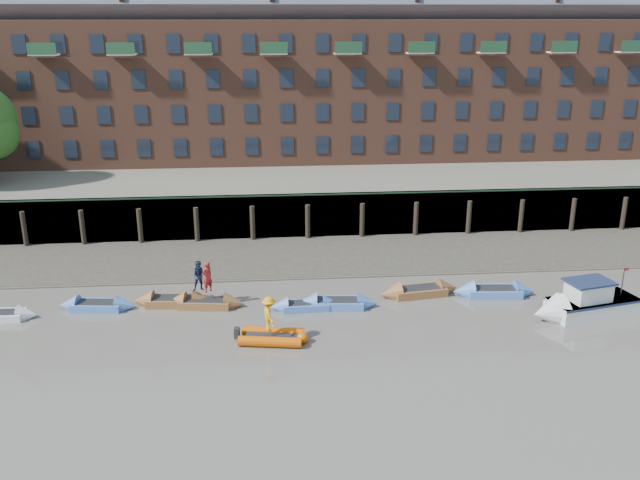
{
  "coord_description": "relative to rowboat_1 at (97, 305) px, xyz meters",
  "views": [
    {
      "loc": [
        -1.21,
        -25.19,
        15.81
      ],
      "look_at": [
        2.04,
        12.0,
        3.2
      ],
      "focal_mm": 38.0,
      "sensor_mm": 36.0,
      "label": 1
    }
  ],
  "objects": [
    {
      "name": "ground",
      "position": [
        10.62,
        -10.45,
        -0.22
      ],
      "size": [
        220.0,
        220.0,
        0.0
      ],
      "primitive_type": "plane",
      "color": "#5E5951",
      "rests_on": "ground"
    },
    {
      "name": "foreshore",
      "position": [
        10.62,
        7.55,
        -0.22
      ],
      "size": [
        110.0,
        8.0,
        0.5
      ],
      "primitive_type": "cube",
      "color": "#3D382F",
      "rests_on": "ground"
    },
    {
      "name": "mud_band",
      "position": [
        10.62,
        4.15,
        -0.22
      ],
      "size": [
        110.0,
        1.6,
        0.1
      ],
      "primitive_type": "cube",
      "color": "#4C4336",
      "rests_on": "ground"
    },
    {
      "name": "river_wall",
      "position": [
        10.62,
        11.93,
        1.37
      ],
      "size": [
        110.0,
        1.23,
        3.3
      ],
      "color": "#2D2A26",
      "rests_on": "ground"
    },
    {
      "name": "bank_terrace",
      "position": [
        10.62,
        25.55,
        1.38
      ],
      "size": [
        110.0,
        28.0,
        3.2
      ],
      "primitive_type": "cube",
      "color": "#5E594D",
      "rests_on": "ground"
    },
    {
      "name": "apartment_terrace",
      "position": [
        10.61,
        26.54,
        12.6
      ],
      "size": [
        80.6,
        15.56,
        20.98
      ],
      "color": "brown",
      "rests_on": "bank_terrace"
    },
    {
      "name": "rowboat_1",
      "position": [
        0.0,
        0.0,
        0.0
      ],
      "size": [
        4.4,
        1.72,
        1.24
      ],
      "rotation": [
        0.0,
        0.0,
        -0.11
      ],
      "color": "#4973C0",
      "rests_on": "ground"
    },
    {
      "name": "rowboat_2",
      "position": [
        4.17,
        0.24,
        0.01
      ],
      "size": [
        4.62,
        1.63,
        1.32
      ],
      "rotation": [
        0.0,
        0.0,
        -0.07
      ],
      "color": "brown",
      "rests_on": "ground"
    },
    {
      "name": "rowboat_3",
      "position": [
        5.99,
        -0.19,
        0.01
      ],
      "size": [
        4.59,
        1.87,
        1.29
      ],
      "rotation": [
        0.0,
        0.0,
        -0.13
      ],
      "color": "brown",
      "rests_on": "ground"
    },
    {
      "name": "rowboat_4",
      "position": [
        11.63,
        -1.01,
        -0.02
      ],
      "size": [
        4.01,
        1.27,
        1.16
      ],
      "rotation": [
        0.0,
        0.0,
        0.03
      ],
      "color": "#4973C0",
      "rests_on": "ground"
    },
    {
      "name": "rowboat_5",
      "position": [
        13.42,
        -0.89,
        0.01
      ],
      "size": [
        4.63,
        1.72,
        1.31
      ],
      "rotation": [
        0.0,
        0.0,
        -0.09
      ],
      "color": "#4973C0",
      "rests_on": "ground"
    },
    {
      "name": "rowboat_6",
      "position": [
        18.4,
        0.39,
        0.03
      ],
      "size": [
        4.97,
        2.1,
        1.4
      ],
      "rotation": [
        0.0,
        0.0,
        0.15
      ],
      "color": "brown",
      "rests_on": "ground"
    },
    {
      "name": "rowboat_7",
      "position": [
        22.77,
        -0.05,
        0.03
      ],
      "size": [
        4.9,
        1.77,
        1.39
      ],
      "rotation": [
        0.0,
        0.0,
        -0.08
      ],
      "color": "#4973C0",
      "rests_on": "ground"
    },
    {
      "name": "rib_tender",
      "position": [
        9.79,
        -4.82,
        0.04
      ],
      "size": [
        3.56,
        2.13,
        0.6
      ],
      "rotation": [
        0.0,
        0.0,
        -0.17
      ],
      "color": "#C84E04",
      "rests_on": "ground"
    },
    {
      "name": "motor_launch",
      "position": [
        26.32,
        -3.22,
        0.43
      ],
      "size": [
        6.51,
        3.35,
        2.56
      ],
      "rotation": [
        0.0,
        0.0,
        3.36
      ],
      "color": "silver",
      "rests_on": "ground"
    },
    {
      "name": "person_rower_a",
      "position": [
        6.19,
        -0.11,
        1.55
      ],
      "size": [
        0.77,
        0.77,
        1.8
      ],
      "primitive_type": "imported",
      "rotation": [
        0.0,
        0.0,
        3.9
      ],
      "color": "maroon",
      "rests_on": "rowboat_3"
    },
    {
      "name": "person_rower_b",
      "position": [
        5.74,
        0.11,
        1.53
      ],
      "size": [
        0.93,
        0.76,
        1.77
      ],
      "primitive_type": "imported",
      "rotation": [
        0.0,
        0.0,
        0.12
      ],
      "color": "#19233F",
      "rests_on": "rowboat_3"
    },
    {
      "name": "person_rib_crew",
      "position": [
        9.56,
        -4.75,
        1.27
      ],
      "size": [
        0.96,
        1.33,
        1.85
      ],
      "primitive_type": "imported",
      "rotation": [
        0.0,
        0.0,
        1.81
      ],
      "color": "orange",
      "rests_on": "rib_tender"
    }
  ]
}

